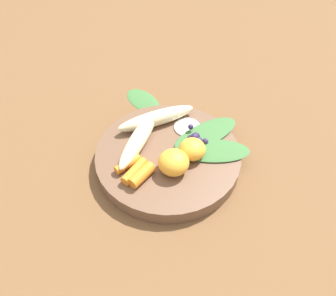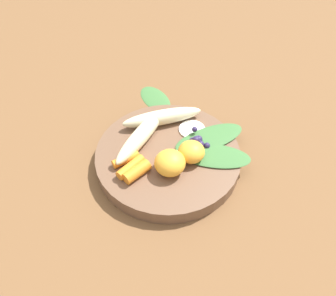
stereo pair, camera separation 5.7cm
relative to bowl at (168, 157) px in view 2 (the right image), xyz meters
The scene contains 14 objects.
ground_plane 0.01m from the bowl, ahead, with size 2.40×2.40×0.00m, color brown.
bowl is the anchor object (origin of this frame).
banana_peeled_left 0.06m from the bowl, 128.47° to the left, with size 0.15×0.03×0.03m, color beige.
banana_peeled_right 0.08m from the bowl, 75.22° to the left, with size 0.15×0.03×0.03m, color beige.
orange_segment_near 0.05m from the bowl, 43.92° to the right, with size 0.04×0.04×0.03m, color #F4A833.
orange_segment_far 0.05m from the bowl, 108.59° to the right, with size 0.05×0.05×0.04m, color #F4A833.
carrot_front 0.08m from the bowl, behind, with size 0.01×0.01×0.05m, color orange.
carrot_mid_left 0.08m from the bowl, 169.37° to the right, with size 0.02×0.02×0.05m, color orange.
carrot_mid_right 0.08m from the bowl, 157.43° to the right, with size 0.02×0.02×0.05m, color orange.
blueberry_pile 0.06m from the bowl, ahead, with size 0.05×0.05×0.02m.
coconut_shred_patch 0.07m from the bowl, 27.80° to the left, with size 0.05×0.05×0.00m, color white.
kale_leaf_left 0.08m from the bowl, 30.70° to the right, with size 0.13×0.05×0.01m, color #3D7038.
kale_leaf_right 0.08m from the bowl, ahead, with size 0.13×0.05×0.01m, color #3D7038.
kale_leaf_stray 0.18m from the bowl, 75.71° to the left, with size 0.10×0.05×0.01m, color #3D7038.
Camera 2 is at (-0.15, -0.36, 0.46)m, focal length 35.97 mm.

